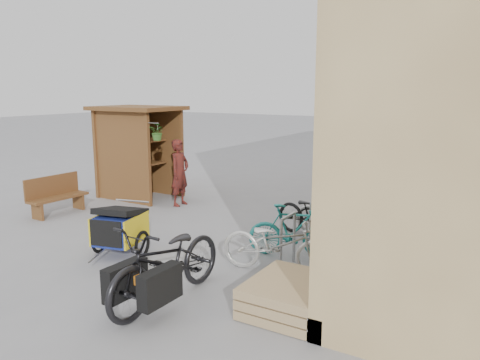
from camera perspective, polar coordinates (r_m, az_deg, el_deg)
The scene contains 17 objects.
ground at distance 8.95m, azimuth -7.78°, elevation -7.57°, with size 80.00×80.00×0.00m, color gray.
kiosk at distance 12.57m, azimuth -12.62°, elevation 4.91°, with size 2.49×1.65×2.40m.
bike_rack at distance 9.77m, azimuth 11.87°, elevation -2.96°, with size 0.05×5.35×0.86m.
pallet_stack at distance 6.27m, azimuth 6.12°, elevation -13.85°, with size 1.00×1.20×0.40m.
bench at distance 11.55m, azimuth -21.52°, elevation -1.67°, with size 0.47×1.41×0.89m.
shopping_carts at distance 13.44m, azimuth 20.48°, elevation 0.93°, with size 0.61×2.06×1.10m.
child_trailer at distance 8.39m, azimuth -14.45°, elevation -5.54°, with size 0.99×1.56×0.90m.
cargo_bike at distance 6.40m, azimuth -8.87°, elevation -9.94°, with size 0.81×2.19×1.14m.
person_kiosk at distance 11.56m, azimuth -7.35°, elevation 0.89°, with size 0.60×0.39×1.64m, color maroon.
bike_0 at distance 7.35m, azimuth 4.60°, elevation -7.77°, with size 0.63×1.81×0.95m, color silver.
bike_1 at distance 8.09m, azimuth 6.44°, elevation -6.15°, with size 0.43×1.52×0.92m, color teal.
bike_2 at distance 9.09m, azimuth 9.17°, elevation -4.20°, with size 0.63×1.80×0.94m, color black.
bike_3 at distance 9.33m, azimuth 11.14°, elevation -4.07°, with size 0.42×1.47×0.89m, color silver.
bike_4 at distance 10.05m, azimuth 13.43°, elevation -3.05°, with size 0.59×1.69×0.89m, color silver.
bike_5 at distance 10.42m, azimuth 13.09°, elevation -1.98°, with size 0.51×1.80×1.08m, color pink.
bike_6 at distance 11.23m, azimuth 13.87°, elevation -1.63°, with size 0.58×1.67×0.88m, color black.
bike_7 at distance 11.83m, azimuth 15.10°, elevation -1.00°, with size 0.42×1.50×0.90m, color black.
Camera 1 is at (5.36, -6.58, 2.85)m, focal length 35.00 mm.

